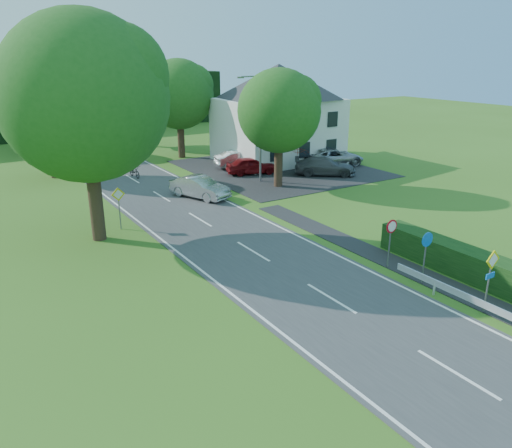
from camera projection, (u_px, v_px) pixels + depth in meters
road at (233, 240)px, 26.74m from camera, size 7.00×80.00×0.04m
parking_pad at (278, 168)px, 43.20m from camera, size 14.00×16.00×0.04m
line_edge_left at (177, 252)px, 25.08m from camera, size 0.12×80.00×0.01m
line_edge_right at (283, 228)px, 28.38m from camera, size 0.12×80.00×0.01m
line_centre at (233, 239)px, 26.73m from camera, size 0.12×80.00×0.01m
tree_main at (88, 131)px, 25.00m from camera, size 9.40×9.40×11.64m
tree_left_far at (48, 124)px, 38.77m from camera, size 7.00×7.00×8.58m
tree_right_far at (180, 109)px, 46.37m from camera, size 7.40×7.40×9.09m
tree_left_back at (29, 112)px, 48.69m from camera, size 6.60×6.60×8.07m
tree_right_back at (140, 110)px, 52.50m from camera, size 6.20×6.20×7.56m
tree_right_mid at (279, 129)px, 36.04m from camera, size 7.00×7.00×8.58m
treeline_right at (112, 100)px, 66.37m from camera, size 30.00×5.00×7.00m
house_white at (278, 112)px, 45.17m from camera, size 10.60×8.40×8.60m
streetlight at (259, 124)px, 37.36m from camera, size 2.03×0.18×8.00m
sign_priority_right at (491, 270)px, 18.75m from camera, size 0.78×0.09×2.59m
sign_roundabout at (426, 248)px, 21.18m from camera, size 0.64×0.08×2.37m
sign_speed_limit at (391, 232)px, 22.74m from camera, size 0.64×0.11×2.37m
sign_priority_left at (119, 200)px, 27.88m from camera, size 0.78×0.09×2.44m
moving_car at (200, 187)px, 34.21m from camera, size 3.10×4.71×1.47m
motorcycle at (135, 171)px, 39.90m from camera, size 0.75×1.87×0.96m
parked_car_red at (251, 165)px, 40.97m from camera, size 4.41×2.77×1.40m
parked_car_silver_a at (241, 159)px, 43.25m from camera, size 4.73×2.39×1.49m
parked_car_grey at (325, 166)px, 40.61m from camera, size 5.16×4.53×1.43m
parked_car_silver_b at (333, 157)px, 43.90m from camera, size 5.91×3.59×1.53m
parasol at (298, 159)px, 42.24m from camera, size 2.29×2.32×1.88m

